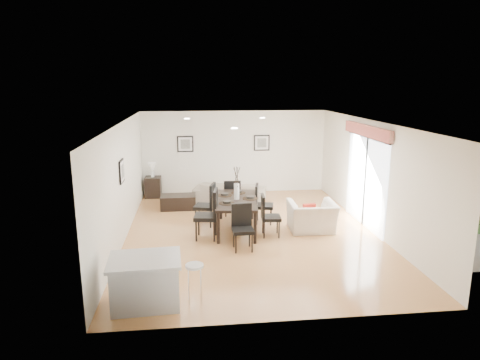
{
  "coord_description": "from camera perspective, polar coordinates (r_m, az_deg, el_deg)",
  "views": [
    {
      "loc": [
        -1.38,
        -9.84,
        3.61
      ],
      "look_at": [
        -0.22,
        0.4,
        1.24
      ],
      "focal_mm": 32.0,
      "sensor_mm": 36.0,
      "label": 1
    }
  ],
  "objects": [
    {
      "name": "sofa",
      "position": [
        13.12,
        -1.38,
        -1.58
      ],
      "size": [
        2.31,
        1.38,
        0.63
      ],
      "primitive_type": "imported",
      "rotation": [
        0.0,
        0.0,
        2.88
      ],
      "color": "gray",
      "rests_on": "ground"
    },
    {
      "name": "framed_print_back_left",
      "position": [
        13.95,
        -7.31,
        4.78
      ],
      "size": [
        0.52,
        0.04,
        0.52
      ],
      "color": "black",
      "rests_on": "wall_back"
    },
    {
      "name": "dining_chair_wnear",
      "position": [
        10.01,
        -3.98,
        -4.21
      ],
      "size": [
        0.6,
        0.6,
        1.18
      ],
      "rotation": [
        0.0,
        0.0,
        -1.72
      ],
      "color": "black",
      "rests_on": "ground"
    },
    {
      "name": "bar_stool",
      "position": [
        7.27,
        -6.08,
        -11.83
      ],
      "size": [
        0.3,
        0.3,
        0.67
      ],
      "color": "silver",
      "rests_on": "ground"
    },
    {
      "name": "kitchen_island",
      "position": [
        7.39,
        -12.48,
        -13.03
      ],
      "size": [
        1.21,
        0.96,
        0.82
      ],
      "rotation": [
        0.0,
        0.0,
        0.05
      ],
      "color": "silver",
      "rests_on": "ground"
    },
    {
      "name": "dining_table",
      "position": [
        10.51,
        -0.45,
        -2.99
      ],
      "size": [
        1.16,
        2.02,
        0.8
      ],
      "rotation": [
        0.0,
        0.0,
        -0.1
      ],
      "color": "black",
      "rests_on": "ground"
    },
    {
      "name": "framed_print_left_wall",
      "position": [
        9.96,
        -15.49,
        1.13
      ],
      "size": [
        0.04,
        0.52,
        0.52
      ],
      "rotation": [
        0.0,
        0.0,
        1.57
      ],
      "color": "black",
      "rests_on": "wall_left"
    },
    {
      "name": "vase",
      "position": [
        10.41,
        -0.45,
        -0.91
      ],
      "size": [
        0.98,
        1.54,
        0.81
      ],
      "color": "white",
      "rests_on": "dining_table"
    },
    {
      "name": "sliding_door",
      "position": [
        11.2,
        16.47,
        2.42
      ],
      "size": [
        0.12,
        2.7,
        2.57
      ],
      "color": "white",
      "rests_on": "wall_right"
    },
    {
      "name": "wall_left",
      "position": [
        10.22,
        -15.39,
        -0.29
      ],
      "size": [
        0.04,
        8.0,
        2.7
      ],
      "primitive_type": "cube",
      "color": "white",
      "rests_on": "ground"
    },
    {
      "name": "dining_chair_wfar",
      "position": [
        10.93,
        -4.26,
        -2.98
      ],
      "size": [
        0.61,
        0.61,
        1.1
      ],
      "rotation": [
        0.0,
        0.0,
        -1.84
      ],
      "color": "black",
      "rests_on": "ground"
    },
    {
      "name": "coffee_table",
      "position": [
        12.57,
        -8.22,
        -2.91
      ],
      "size": [
        1.01,
        0.61,
        0.4
      ],
      "primitive_type": "cube",
      "rotation": [
        0.0,
        0.0,
        -0.01
      ],
      "color": "black",
      "rests_on": "ground"
    },
    {
      "name": "ceiling",
      "position": [
        9.98,
        1.56,
        7.72
      ],
      "size": [
        6.0,
        8.0,
        0.02
      ],
      "primitive_type": "cube",
      "color": "white",
      "rests_on": "wall_back"
    },
    {
      "name": "ground",
      "position": [
        10.57,
        1.47,
        -7.02
      ],
      "size": [
        8.0,
        8.0,
        0.0
      ],
      "primitive_type": "plane",
      "color": "tan",
      "rests_on": "ground"
    },
    {
      "name": "dining_chair_efar",
      "position": [
        11.12,
        2.8,
        -2.91
      ],
      "size": [
        0.55,
        0.55,
        1.03
      ],
      "rotation": [
        0.0,
        0.0,
        1.36
      ],
      "color": "black",
      "rests_on": "ground"
    },
    {
      "name": "wall_back",
      "position": [
        14.09,
        -0.74,
        3.73
      ],
      "size": [
        6.0,
        0.04,
        2.7
      ],
      "primitive_type": "cube",
      "color": "white",
      "rests_on": "ground"
    },
    {
      "name": "wall_front",
      "position": [
        6.41,
        6.49,
        -7.79
      ],
      "size": [
        6.0,
        0.04,
        2.7
      ],
      "primitive_type": "cube",
      "color": "white",
      "rests_on": "ground"
    },
    {
      "name": "table_lamp",
      "position": [
        13.81,
        -11.62,
        1.6
      ],
      "size": [
        0.24,
        0.24,
        0.46
      ],
      "color": "white",
      "rests_on": "side_table"
    },
    {
      "name": "wall_right",
      "position": [
        11.0,
        17.17,
        0.52
      ],
      "size": [
        0.04,
        8.0,
        2.7
      ],
      "primitive_type": "cube",
      "color": "white",
      "rests_on": "ground"
    },
    {
      "name": "cushion",
      "position": [
        10.54,
        9.2,
        -3.96
      ],
      "size": [
        0.32,
        0.14,
        0.31
      ],
      "primitive_type": "cube",
      "rotation": [
        0.0,
        0.0,
        3.28
      ],
      "color": "#AD2416",
      "rests_on": "armchair"
    },
    {
      "name": "courtyard_plant_b",
      "position": [
        13.68,
        25.6,
        -2.39
      ],
      "size": [
        0.43,
        0.43,
        0.58
      ],
      "primitive_type": "imported",
      "rotation": [
        0.0,
        0.0,
        -0.39
      ],
      "color": "#3A6029",
      "rests_on": "ground"
    },
    {
      "name": "dining_chair_foot",
      "position": [
        11.7,
        -1.07,
        -2.13
      ],
      "size": [
        0.46,
        0.46,
        1.01
      ],
      "rotation": [
        0.0,
        0.0,
        3.13
      ],
      "color": "black",
      "rests_on": "ground"
    },
    {
      "name": "dining_chair_head",
      "position": [
        9.42,
        0.3,
        -5.91
      ],
      "size": [
        0.47,
        0.47,
        1.01
      ],
      "rotation": [
        0.0,
        0.0,
        0.03
      ],
      "color": "black",
      "rests_on": "ground"
    },
    {
      "name": "side_table",
      "position": [
        13.94,
        -11.5,
        -0.91
      ],
      "size": [
        0.51,
        0.51,
        0.66
      ],
      "primitive_type": "cube",
      "rotation": [
        0.0,
        0.0,
        -0.04
      ],
      "color": "black",
      "rests_on": "ground"
    },
    {
      "name": "dining_chair_enear",
      "position": [
        10.2,
        3.68,
        -4.46
      ],
      "size": [
        0.48,
        0.48,
        1.01
      ],
      "rotation": [
        0.0,
        0.0,
        1.5
      ],
      "color": "black",
      "rests_on": "ground"
    },
    {
      "name": "armchair",
      "position": [
        10.73,
        9.55,
        -4.84
      ],
      "size": [
        1.16,
        1.02,
        0.73
      ],
      "primitive_type": "imported",
      "rotation": [
        0.0,
        0.0,
        3.11
      ],
      "color": "beige",
      "rests_on": "ground"
    },
    {
      "name": "courtyard",
      "position": [
        13.37,
        28.09,
        -0.18
      ],
      "size": [
        6.0,
        6.0,
        2.0
      ],
      "color": "gray",
      "rests_on": "ground"
    },
    {
      "name": "framed_print_back_right",
      "position": [
        14.13,
        2.92,
        4.97
      ],
      "size": [
        0.52,
        0.04,
        0.52
      ],
      "color": "black",
      "rests_on": "wall_back"
    }
  ]
}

